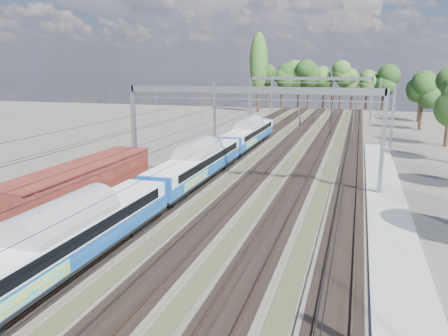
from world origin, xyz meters
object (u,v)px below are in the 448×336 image
(emu_train, at_px, (197,160))
(freight_boxcar, at_px, (83,187))
(signal_far, at_px, (385,127))
(signal_near, at_px, (332,111))
(worker, at_px, (300,122))

(emu_train, distance_m, freight_boxcar, 11.99)
(freight_boxcar, relative_size, signal_far, 2.90)
(freight_boxcar, distance_m, signal_near, 47.49)
(signal_near, bearing_deg, signal_far, -41.74)
(freight_boxcar, distance_m, worker, 55.91)
(emu_train, distance_m, signal_far, 28.58)
(emu_train, distance_m, worker, 44.36)
(signal_near, bearing_deg, freight_boxcar, -92.47)
(emu_train, bearing_deg, worker, 85.32)
(signal_far, bearing_deg, signal_near, 108.63)
(emu_train, bearing_deg, signal_near, 73.95)
(worker, height_order, signal_far, signal_far)
(emu_train, bearing_deg, signal_far, 52.87)
(worker, relative_size, signal_far, 0.36)
(freight_boxcar, xyz_separation_m, signal_far, (21.75, 33.89, 0.91))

